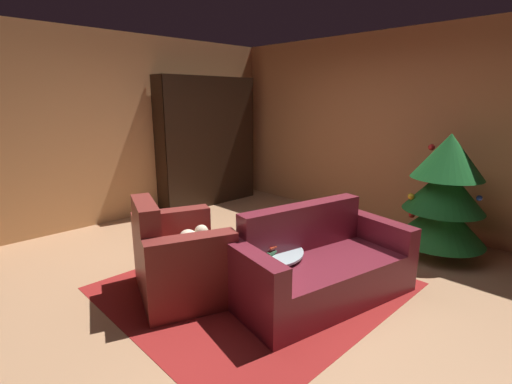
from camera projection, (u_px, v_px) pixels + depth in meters
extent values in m
plane|color=tan|center=(254.00, 276.00, 3.90)|extent=(6.66, 6.66, 0.00)
cube|color=tan|center=(387.00, 130.00, 5.36)|extent=(5.67, 0.06, 2.70)
cube|color=tan|center=(121.00, 129.00, 5.52)|extent=(0.06, 5.36, 2.70)
cube|color=maroon|center=(255.00, 286.00, 3.69)|extent=(2.34, 2.54, 0.01)
cube|color=black|center=(214.00, 143.00, 6.26)|extent=(0.03, 1.81, 2.13)
cube|color=black|center=(246.00, 138.00, 6.98)|extent=(0.35, 0.03, 2.13)
cube|color=black|center=(161.00, 147.00, 5.77)|extent=(0.35, 0.03, 2.13)
cube|color=black|center=(209.00, 202.00, 6.63)|extent=(0.33, 1.76, 0.03)
cube|color=black|center=(209.00, 178.00, 6.53)|extent=(0.33, 1.76, 0.03)
cube|color=black|center=(208.00, 154.00, 6.43)|extent=(0.33, 1.76, 0.02)
cube|color=black|center=(207.00, 129.00, 6.32)|extent=(0.33, 1.76, 0.02)
cube|color=black|center=(206.00, 104.00, 6.22)|extent=(0.33, 1.76, 0.02)
cube|color=black|center=(205.00, 77.00, 6.12)|extent=(0.33, 1.76, 0.03)
cube|color=black|center=(203.00, 158.00, 6.54)|extent=(0.05, 1.08, 0.67)
cube|color=black|center=(204.00, 158.00, 6.52)|extent=(0.03, 1.11, 0.70)
cube|color=gold|center=(242.00, 185.00, 7.19)|extent=(0.22, 0.04, 0.31)
cube|color=gold|center=(239.00, 184.00, 7.18)|extent=(0.16, 0.04, 0.35)
cube|color=#913F95|center=(238.00, 187.00, 7.15)|extent=(0.19, 0.03, 0.23)
cube|color=orange|center=(238.00, 187.00, 7.10)|extent=(0.25, 0.03, 0.27)
cube|color=orange|center=(235.00, 187.00, 7.09)|extent=(0.20, 0.04, 0.27)
cube|color=gold|center=(234.00, 188.00, 7.05)|extent=(0.23, 0.04, 0.25)
cube|color=#A9AB91|center=(231.00, 187.00, 7.03)|extent=(0.19, 0.04, 0.31)
cube|color=orange|center=(230.00, 186.00, 6.97)|extent=(0.25, 0.03, 0.35)
cube|color=#914290|center=(241.00, 119.00, 6.89)|extent=(0.22, 0.04, 0.24)
cube|color=purple|center=(239.00, 119.00, 6.87)|extent=(0.20, 0.05, 0.25)
cube|color=#4D3A1C|center=(238.00, 117.00, 6.80)|extent=(0.24, 0.05, 0.34)
cube|color=navy|center=(234.00, 117.00, 6.80)|extent=(0.17, 0.05, 0.33)
cube|color=#4D2426|center=(233.00, 118.00, 6.76)|extent=(0.19, 0.03, 0.32)
cube|color=purple|center=(241.00, 95.00, 6.77)|extent=(0.25, 0.04, 0.25)
cube|color=#A99D91|center=(239.00, 96.00, 6.74)|extent=(0.24, 0.03, 0.23)
cube|color=#317D39|center=(237.00, 93.00, 6.71)|extent=(0.24, 0.03, 0.32)
cube|color=#7E3E99|center=(235.00, 92.00, 6.69)|extent=(0.19, 0.03, 0.36)
cube|color=#884FA4|center=(233.00, 93.00, 6.67)|extent=(0.19, 0.04, 0.32)
cube|color=orange|center=(232.00, 94.00, 6.63)|extent=(0.23, 0.04, 0.30)
cube|color=#B5A297|center=(230.00, 95.00, 6.60)|extent=(0.23, 0.04, 0.25)
cube|color=orange|center=(228.00, 94.00, 6.56)|extent=(0.24, 0.05, 0.28)
cube|color=gold|center=(226.00, 96.00, 6.53)|extent=(0.26, 0.04, 0.22)
cube|color=maroon|center=(182.00, 271.00, 3.53)|extent=(0.85, 0.94, 0.43)
cube|color=maroon|center=(146.00, 229.00, 3.30)|extent=(0.64, 0.38, 0.50)
cube|color=maroon|center=(192.00, 276.00, 3.14)|extent=(0.44, 0.78, 0.70)
cube|color=maroon|center=(173.00, 243.00, 3.85)|extent=(0.44, 0.78, 0.70)
ellipsoid|color=beige|center=(189.00, 240.00, 3.49)|extent=(0.33, 0.27, 0.18)
sphere|color=beige|center=(201.00, 232.00, 3.54)|extent=(0.13, 0.13, 0.13)
cube|color=maroon|center=(322.00, 278.00, 3.44)|extent=(1.04, 1.48, 0.38)
cube|color=maroon|center=(302.00, 226.00, 3.59)|extent=(0.43, 1.36, 0.44)
cube|color=maroon|center=(253.00, 289.00, 3.01)|extent=(0.81, 0.31, 0.62)
cube|color=maroon|center=(378.00, 248.00, 3.81)|extent=(0.81, 0.31, 0.62)
cylinder|color=black|center=(282.00, 279.00, 3.38)|extent=(0.04, 0.04, 0.41)
cylinder|color=black|center=(270.00, 265.00, 3.68)|extent=(0.04, 0.04, 0.41)
cylinder|color=black|center=(245.00, 275.00, 3.46)|extent=(0.04, 0.04, 0.41)
cylinder|color=silver|center=(266.00, 251.00, 3.45)|extent=(0.69, 0.69, 0.02)
cube|color=#3E7A45|center=(267.00, 251.00, 3.41)|extent=(0.19, 0.17, 0.02)
cube|color=#498658|center=(266.00, 249.00, 3.41)|extent=(0.22, 0.18, 0.02)
cube|color=red|center=(267.00, 246.00, 3.41)|extent=(0.18, 0.15, 0.02)
cube|color=#B9331C|center=(268.00, 245.00, 3.40)|extent=(0.20, 0.13, 0.02)
cylinder|color=#1C5223|center=(246.00, 242.00, 3.35)|extent=(0.06, 0.06, 0.22)
cylinder|color=#1C5223|center=(246.00, 227.00, 3.32)|extent=(0.02, 0.02, 0.08)
cylinder|color=brown|center=(438.00, 248.00, 4.42)|extent=(0.08, 0.08, 0.17)
cone|color=#1D6D2B|center=(441.00, 221.00, 4.34)|extent=(0.98, 0.98, 0.50)
cone|color=#1D6D2B|center=(445.00, 189.00, 4.25)|extent=(0.88, 0.88, 0.50)
cone|color=#1D6D2B|center=(449.00, 156.00, 4.16)|extent=(0.77, 0.77, 0.50)
sphere|color=yellow|center=(411.00, 196.00, 4.33)|extent=(0.07, 0.07, 0.07)
sphere|color=red|center=(412.00, 215.00, 4.69)|extent=(0.07, 0.07, 0.07)
sphere|color=blue|center=(479.00, 198.00, 4.01)|extent=(0.06, 0.06, 0.06)
sphere|color=red|center=(432.00, 147.00, 4.44)|extent=(0.08, 0.08, 0.08)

